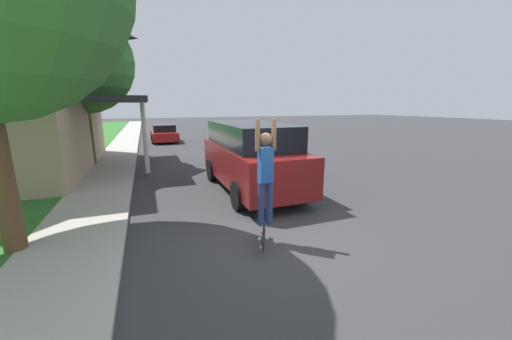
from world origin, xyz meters
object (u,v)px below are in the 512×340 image
(lawn_tree_far, at_px, (79,62))
(suv_parked, at_px, (251,155))
(skateboarder, at_px, (266,171))
(skateboard, at_px, (263,236))
(car_down_street, at_px, (164,133))

(lawn_tree_far, bearing_deg, suv_parked, -48.07)
(skateboarder, bearing_deg, lawn_tree_far, 114.66)
(lawn_tree_far, distance_m, skateboard, 11.39)
(suv_parked, xyz_separation_m, car_down_street, (-1.77, 14.08, -0.52))
(suv_parked, relative_size, skateboard, 6.66)
(skateboard, bearing_deg, skateboarder, 54.28)
(skateboard, bearing_deg, lawn_tree_far, 113.96)
(lawn_tree_far, bearing_deg, skateboard, -66.04)
(car_down_street, bearing_deg, skateboard, -87.79)
(car_down_street, bearing_deg, skateboarder, -87.49)
(lawn_tree_far, xyz_separation_m, skateboard, (4.30, -9.67, -4.20))
(car_down_street, xyz_separation_m, skateboard, (0.68, -17.75, -0.38))
(skateboarder, distance_m, skateboard, 1.24)
(suv_parked, height_order, skateboarder, skateboarder)
(lawn_tree_far, bearing_deg, skateboarder, -65.34)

